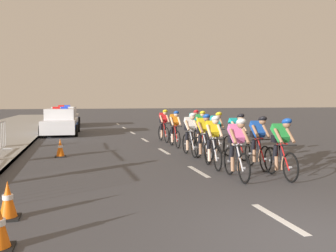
{
  "coord_description": "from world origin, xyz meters",
  "views": [
    {
      "loc": [
        -3.2,
        -3.94,
        1.96
      ],
      "look_at": [
        -0.28,
        7.48,
        1.1
      ],
      "focal_mm": 37.91,
      "sensor_mm": 36.0,
      "label": 1
    }
  ],
  "objects_px": {
    "cyclist_seventh": "(190,134)",
    "traffic_cone_mid": "(8,201)",
    "cyclist_second": "(281,147)",
    "traffic_cone_near": "(60,148)",
    "cyclist_lead": "(237,148)",
    "cyclist_sixth": "(236,135)",
    "cyclist_ninth": "(175,128)",
    "cyclist_tenth": "(201,128)",
    "police_car_second": "(65,117)",
    "cyclist_fifth": "(203,136)",
    "cyclist_fourth": "(258,141)",
    "cyclist_eighth": "(216,131)",
    "cyclist_eleventh": "(164,125)",
    "cyclist_third": "(213,141)",
    "cyclist_twelfth": "(194,126)",
    "police_car_nearest": "(61,123)"
  },
  "relations": [
    {
      "from": "cyclist_eighth",
      "to": "cyclist_third",
      "type": "bearing_deg",
      "value": -113.68
    },
    {
      "from": "cyclist_sixth",
      "to": "cyclist_eighth",
      "type": "xyz_separation_m",
      "value": [
        -0.03,
        1.71,
        0.0
      ]
    },
    {
      "from": "cyclist_ninth",
      "to": "police_car_second",
      "type": "distance_m",
      "value": 14.29
    },
    {
      "from": "cyclist_lead",
      "to": "cyclist_sixth",
      "type": "xyz_separation_m",
      "value": [
        1.33,
        2.85,
        0.0
      ]
    },
    {
      "from": "cyclist_fifth",
      "to": "cyclist_eleventh",
      "type": "relative_size",
      "value": 1.0
    },
    {
      "from": "cyclist_sixth",
      "to": "cyclist_tenth",
      "type": "distance_m",
      "value": 3.12
    },
    {
      "from": "cyclist_sixth",
      "to": "cyclist_second",
      "type": "bearing_deg",
      "value": -93.96
    },
    {
      "from": "cyclist_third",
      "to": "traffic_cone_mid",
      "type": "height_order",
      "value": "cyclist_third"
    },
    {
      "from": "cyclist_ninth",
      "to": "traffic_cone_mid",
      "type": "xyz_separation_m",
      "value": [
        -5.08,
        -8.09,
        -0.48
      ]
    },
    {
      "from": "cyclist_eighth",
      "to": "cyclist_lead",
      "type": "bearing_deg",
      "value": -105.95
    },
    {
      "from": "cyclist_lead",
      "to": "cyclist_eleventh",
      "type": "relative_size",
      "value": 1.0
    },
    {
      "from": "cyclist_second",
      "to": "traffic_cone_near",
      "type": "height_order",
      "value": "cyclist_second"
    },
    {
      "from": "cyclist_ninth",
      "to": "cyclist_tenth",
      "type": "distance_m",
      "value": 1.09
    },
    {
      "from": "cyclist_third",
      "to": "police_car_nearest",
      "type": "relative_size",
      "value": 0.39
    },
    {
      "from": "cyclist_third",
      "to": "cyclist_eighth",
      "type": "height_order",
      "value": "same"
    },
    {
      "from": "police_car_second",
      "to": "cyclist_second",
      "type": "bearing_deg",
      "value": -73.57
    },
    {
      "from": "cyclist_eighth",
      "to": "cyclist_tenth",
      "type": "relative_size",
      "value": 1.0
    },
    {
      "from": "cyclist_sixth",
      "to": "cyclist_tenth",
      "type": "height_order",
      "value": "same"
    },
    {
      "from": "cyclist_third",
      "to": "traffic_cone_mid",
      "type": "distance_m",
      "value": 5.93
    },
    {
      "from": "cyclist_fifth",
      "to": "cyclist_tenth",
      "type": "height_order",
      "value": "same"
    },
    {
      "from": "cyclist_eleventh",
      "to": "police_car_second",
      "type": "distance_m",
      "value": 12.46
    },
    {
      "from": "cyclist_lead",
      "to": "cyclist_seventh",
      "type": "relative_size",
      "value": 1.0
    },
    {
      "from": "cyclist_third",
      "to": "police_car_second",
      "type": "distance_m",
      "value": 18.8
    },
    {
      "from": "cyclist_lead",
      "to": "cyclist_fifth",
      "type": "height_order",
      "value": "same"
    },
    {
      "from": "cyclist_lead",
      "to": "cyclist_tenth",
      "type": "distance_m",
      "value": 6.08
    },
    {
      "from": "traffic_cone_near",
      "to": "traffic_cone_mid",
      "type": "relative_size",
      "value": 1.0
    },
    {
      "from": "cyclist_sixth",
      "to": "cyclist_eighth",
      "type": "relative_size",
      "value": 1.0
    },
    {
      "from": "cyclist_fifth",
      "to": "police_car_second",
      "type": "bearing_deg",
      "value": 106.16
    },
    {
      "from": "cyclist_twelfth",
      "to": "cyclist_eighth",
      "type": "bearing_deg",
      "value": -90.88
    },
    {
      "from": "cyclist_tenth",
      "to": "cyclist_twelfth",
      "type": "xyz_separation_m",
      "value": [
        0.16,
        1.35,
        0.0
      ]
    },
    {
      "from": "cyclist_seventh",
      "to": "traffic_cone_mid",
      "type": "xyz_separation_m",
      "value": [
        -4.97,
        -5.64,
        -0.48
      ]
    },
    {
      "from": "cyclist_ninth",
      "to": "traffic_cone_mid",
      "type": "bearing_deg",
      "value": -122.13
    },
    {
      "from": "cyclist_ninth",
      "to": "traffic_cone_near",
      "type": "relative_size",
      "value": 2.69
    },
    {
      "from": "traffic_cone_near",
      "to": "police_car_second",
      "type": "bearing_deg",
      "value": 91.29
    },
    {
      "from": "cyclist_lead",
      "to": "cyclist_eleventh",
      "type": "height_order",
      "value": "same"
    },
    {
      "from": "cyclist_fifth",
      "to": "cyclist_twelfth",
      "type": "distance_m",
      "value": 4.65
    },
    {
      "from": "cyclist_fourth",
      "to": "cyclist_fifth",
      "type": "bearing_deg",
      "value": 119.94
    },
    {
      "from": "cyclist_eighth",
      "to": "cyclist_ninth",
      "type": "xyz_separation_m",
      "value": [
        -1.16,
        1.72,
        0.0
      ]
    },
    {
      "from": "cyclist_fourth",
      "to": "cyclist_sixth",
      "type": "distance_m",
      "value": 1.79
    },
    {
      "from": "cyclist_eleventh",
      "to": "traffic_cone_mid",
      "type": "distance_m",
      "value": 11.28
    },
    {
      "from": "cyclist_eighth",
      "to": "police_car_nearest",
      "type": "distance_m",
      "value": 10.48
    },
    {
      "from": "traffic_cone_mid",
      "to": "traffic_cone_near",
      "type": "bearing_deg",
      "value": 85.23
    },
    {
      "from": "police_car_nearest",
      "to": "traffic_cone_mid",
      "type": "relative_size",
      "value": 6.99
    },
    {
      "from": "cyclist_third",
      "to": "cyclist_eleventh",
      "type": "distance_m",
      "value": 6.75
    },
    {
      "from": "police_car_nearest",
      "to": "traffic_cone_mid",
      "type": "bearing_deg",
      "value": -90.77
    },
    {
      "from": "cyclist_third",
      "to": "cyclist_seventh",
      "type": "xyz_separation_m",
      "value": [
        0.07,
        2.33,
        0.0
      ]
    },
    {
      "from": "cyclist_fourth",
      "to": "traffic_cone_near",
      "type": "distance_m",
      "value": 6.64
    },
    {
      "from": "cyclist_fourth",
      "to": "cyclist_seventh",
      "type": "height_order",
      "value": "same"
    },
    {
      "from": "cyclist_eighth",
      "to": "cyclist_eleventh",
      "type": "xyz_separation_m",
      "value": [
        -1.16,
        3.69,
        0.0
      ]
    },
    {
      "from": "traffic_cone_near",
      "to": "traffic_cone_mid",
      "type": "height_order",
      "value": "same"
    }
  ]
}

